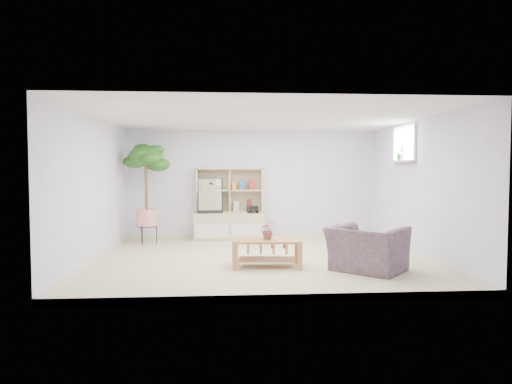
{
  "coord_description": "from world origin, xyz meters",
  "views": [
    {
      "loc": [
        -0.61,
        -7.66,
        1.55
      ],
      "look_at": [
        -0.07,
        0.11,
        1.15
      ],
      "focal_mm": 32.0,
      "sensor_mm": 36.0,
      "label": 1
    }
  ],
  "objects": [
    {
      "name": "baseboard",
      "position": [
        0.0,
        0.0,
        0.05
      ],
      "size": [
        5.5,
        5.0,
        0.1
      ],
      "primitive_type": null,
      "color": "silver",
      "rests_on": "floor"
    },
    {
      "name": "poster",
      "position": [
        -0.92,
        2.2,
        0.97
      ],
      "size": [
        0.56,
        0.16,
        0.77
      ],
      "primitive_type": null,
      "rotation": [
        0.0,
        0.0,
        0.05
      ],
      "color": "gold",
      "rests_on": "storage_unit"
    },
    {
      "name": "storage_unit",
      "position": [
        -0.49,
        2.24,
        0.78
      ],
      "size": [
        1.56,
        0.52,
        1.56
      ],
      "primitive_type": null,
      "color": "tan",
      "rests_on": "floor"
    },
    {
      "name": "window",
      "position": [
        2.73,
        0.6,
        2.0
      ],
      "size": [
        0.1,
        0.98,
        0.68
      ],
      "primitive_type": null,
      "color": "#BBDCF5",
      "rests_on": "walls"
    },
    {
      "name": "floor_tree",
      "position": [
        -2.2,
        1.79,
        1.03
      ],
      "size": [
        0.91,
        0.91,
        2.07
      ],
      "primitive_type": null,
      "rotation": [
        0.0,
        0.0,
        0.21
      ],
      "color": "#20541D",
      "rests_on": "floor"
    },
    {
      "name": "window_sill",
      "position": [
        2.67,
        0.6,
        1.68
      ],
      "size": [
        0.14,
        1.0,
        0.04
      ],
      "primitive_type": "cube",
      "color": "silver",
      "rests_on": "walls"
    },
    {
      "name": "ceiling",
      "position": [
        0.0,
        0.0,
        2.4
      ],
      "size": [
        5.5,
        5.0,
        0.01
      ],
      "primitive_type": "cube",
      "color": "white",
      "rests_on": "walls"
    },
    {
      "name": "coffee_table",
      "position": [
        0.05,
        -0.55,
        0.22
      ],
      "size": [
        1.1,
        0.65,
        0.44
      ],
      "primitive_type": null,
      "rotation": [
        0.0,
        0.0,
        -0.06
      ],
      "color": "#B56739",
      "rests_on": "floor"
    },
    {
      "name": "toy_truck",
      "position": [
        0.0,
        2.16,
        0.67
      ],
      "size": [
        0.35,
        0.25,
        0.18
      ],
      "primitive_type": null,
      "rotation": [
        0.0,
        0.0,
        0.07
      ],
      "color": "black",
      "rests_on": "storage_unit"
    },
    {
      "name": "table_plant",
      "position": [
        0.07,
        -0.56,
        0.58
      ],
      "size": [
        0.29,
        0.26,
        0.29
      ],
      "primitive_type": "imported",
      "rotation": [
        0.0,
        0.0,
        0.13
      ],
      "color": "#14541A",
      "rests_on": "coffee_table"
    },
    {
      "name": "floor",
      "position": [
        0.0,
        0.0,
        0.0
      ],
      "size": [
        5.5,
        5.0,
        0.01
      ],
      "primitive_type": "cube",
      "color": "beige",
      "rests_on": "ground"
    },
    {
      "name": "armchair",
      "position": [
        1.54,
        -0.98,
        0.38
      ],
      "size": [
        1.38,
        1.37,
        0.77
      ],
      "primitive_type": "imported",
      "rotation": [
        0.0,
        0.0,
        2.4
      ],
      "color": "navy",
      "rests_on": "floor"
    },
    {
      "name": "walls",
      "position": [
        0.0,
        0.0,
        1.2
      ],
      "size": [
        5.51,
        5.01,
        2.4
      ],
      "color": "silver",
      "rests_on": "floor"
    },
    {
      "name": "sill_plant",
      "position": [
        2.67,
        0.65,
        1.83
      ],
      "size": [
        0.18,
        0.16,
        0.27
      ],
      "primitive_type": "imported",
      "rotation": [
        0.0,
        0.0,
        0.32
      ],
      "color": "#20541D",
      "rests_on": "window_sill"
    }
  ]
}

